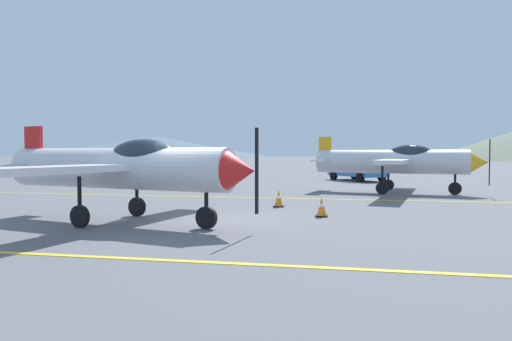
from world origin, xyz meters
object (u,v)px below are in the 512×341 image
at_px(airplane_mid, 397,161).
at_px(car_sedan, 357,168).
at_px(airplane_near, 125,167).
at_px(traffic_cone_front, 279,199).
at_px(traffic_cone_side, 322,207).

height_order(airplane_mid, car_sedan, airplane_mid).
relative_size(airplane_near, airplane_mid, 1.00).
xyz_separation_m(car_sedan, traffic_cone_front, (-3.10, -15.77, -0.56)).
height_order(traffic_cone_front, traffic_cone_side, same).
bearing_deg(airplane_mid, traffic_cone_front, -125.38).
relative_size(airplane_mid, traffic_cone_side, 15.24).
distance_m(airplane_near, car_sedan, 21.22).
distance_m(airplane_near, airplane_mid, 13.72).
relative_size(traffic_cone_front, traffic_cone_side, 1.00).
height_order(car_sedan, traffic_cone_front, car_sedan).
relative_size(airplane_near, traffic_cone_side, 15.21).
bearing_deg(car_sedan, airplane_mid, -80.19).
bearing_deg(airplane_near, car_sedan, 71.61).
xyz_separation_m(airplane_near, traffic_cone_front, (3.59, 4.35, -1.23)).
bearing_deg(traffic_cone_front, car_sedan, 78.89).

